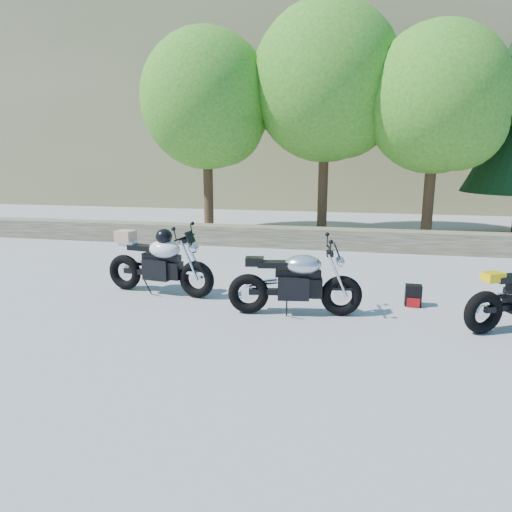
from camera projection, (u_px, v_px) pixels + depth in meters
The scene contains 9 objects.
ground at pixel (227, 324), 6.24m from camera, with size 90.00×90.00×0.00m, color gray.
stone_wall at pixel (284, 237), 11.44m from camera, with size 22.00×0.55×0.50m, color #484230.
hillside at pixel (377, 76), 30.80m from camera, with size 80.00×30.00×15.00m, color olive.
tree_decid_left at pixel (209, 105), 12.75m from camera, with size 3.67×3.67×5.62m.
tree_decid_mid at pixel (330, 88), 12.39m from camera, with size 4.08×4.08×6.24m.
tree_decid_right at pixel (441, 105), 11.39m from camera, with size 3.54×3.54×5.41m.
silver_bike at pixel (296, 283), 6.53m from camera, with size 1.94×0.61×0.97m.
white_bike at pixel (159, 262), 7.53m from camera, with size 1.98×0.63×1.10m.
backpack at pixel (413, 296), 6.98m from camera, with size 0.25×0.22×0.33m.
Camera 1 is at (1.57, -5.69, 2.26)m, focal length 32.00 mm.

